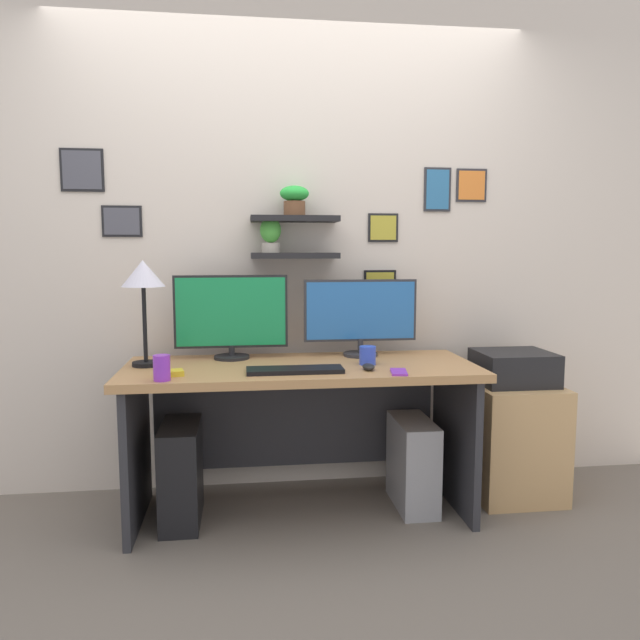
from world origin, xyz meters
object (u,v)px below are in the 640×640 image
Objects in this scene: monitor_left at (231,316)px; printer at (514,368)px; keyboard at (295,370)px; desk_lamp at (143,280)px; monitor_right at (360,315)px; cell_phone at (399,372)px; computer_mouse at (368,367)px; coffee_mug at (368,355)px; scissors_tray at (169,373)px; computer_tower_right at (413,463)px; water_cup at (162,368)px; desk at (300,404)px; computer_tower_left at (181,473)px; drawer_cabinet at (511,438)px.

monitor_left is 1.50m from printer.
desk_lamp is at bearing 161.03° from keyboard.
monitor_right is 4.24× the size of cell_phone.
computer_mouse is 1.00× the size of coffee_mug.
keyboard is 0.56m from scissors_tray.
computer_tower_right is (-0.57, -0.10, -0.46)m from printer.
cell_phone is at bearing 1.39° from water_cup.
monitor_left is at bearing 158.94° from coffee_mug.
computer_mouse is at bearing -36.37° from desk.
cell_phone is (0.12, -0.09, -0.01)m from computer_mouse.
computer_mouse is at bearing 6.86° from water_cup.
desk_lamp is 0.94m from computer_tower_left.
water_cup is 0.24× the size of computer_tower_right.
computer_tower_left is at bearing -175.85° from drawer_cabinet.
monitor_right reaches higher than cell_phone.
computer_mouse is 0.24× the size of printer.
cell_phone is at bearing -13.15° from computer_tower_left.
desk_lamp is at bearing -172.09° from monitor_right.
drawer_cabinet is at bearing -4.22° from monitor_left.
monitor_left is 1.31× the size of keyboard.
coffee_mug is 0.97m from drawer_cabinet.
desk is 14.12× the size of scissors_tray.
drawer_cabinet is at bearing 2.66° from desk.
monitor_right is (0.67, -0.00, -0.00)m from monitor_left.
monitor_right is 1.09m from water_cup.
monitor_right reaches higher than computer_tower_left.
computer_tower_right is at bearing 70.28° from cell_phone.
monitor_left is at bearing 148.94° from computer_mouse.
computer_tower_right is (1.15, 0.03, -0.01)m from computer_tower_left.
computer_tower_left is at bearing -178.53° from computer_tower_right.
keyboard is 3.67× the size of scissors_tray.
monitor_left is 6.38× the size of coffee_mug.
keyboard is (0.29, -0.39, -0.21)m from monitor_left.
scissors_tray is at bearing -157.12° from monitor_right.
computer_mouse is (0.34, 0.01, 0.01)m from keyboard.
monitor_left is at bearing 154.24° from desk.
keyboard is 1.16× the size of printer.
computer_mouse is (0.63, -0.38, -0.21)m from monitor_left.
monitor_right is at bearing 110.38° from cell_phone.
desk_lamp reaches higher than computer_tower_left.
desk_lamp is (-0.70, 0.24, 0.40)m from keyboard.
scissors_tray is 0.55m from computer_tower_left.
scissors_tray reaches higher than computer_tower_right.
printer is 0.84× the size of computer_tower_right.
keyboard is 4.00× the size of water_cup.
scissors_tray reaches higher than computer_tower_left.
monitor_left is at bearing 179.99° from monitor_right.
water_cup is (-0.02, -0.10, 0.04)m from scissors_tray.
printer is 0.79× the size of computer_tower_left.
computer_tower_left is at bearing -172.94° from desk.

